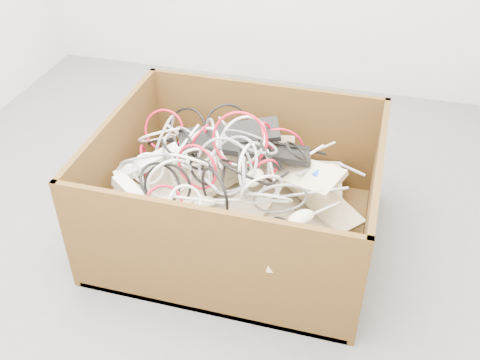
% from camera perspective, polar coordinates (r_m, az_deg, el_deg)
% --- Properties ---
extents(ground, '(3.00, 3.00, 0.00)m').
position_cam_1_polar(ground, '(2.67, -4.71, -3.95)').
color(ground, '#58585B').
rests_on(ground, ground).
extents(cardboard_box, '(1.15, 0.96, 0.55)m').
position_cam_1_polar(cardboard_box, '(2.49, -0.47, -3.14)').
color(cardboard_box, '#3A2A0E').
rests_on(cardboard_box, ground).
extents(keyboard_pile, '(1.15, 0.82, 0.34)m').
position_cam_1_polar(keyboard_pile, '(2.40, -0.06, -0.50)').
color(keyboard_pile, beige).
rests_on(keyboard_pile, cardboard_box).
extents(mice_scatter, '(0.78, 0.66, 0.20)m').
position_cam_1_polar(mice_scatter, '(2.29, 1.35, -0.13)').
color(mice_scatter, beige).
rests_on(mice_scatter, keyboard_pile).
extents(power_strip_left, '(0.26, 0.23, 0.12)m').
position_cam_1_polar(power_strip_left, '(2.43, -9.41, 1.70)').
color(power_strip_left, silver).
rests_on(power_strip_left, keyboard_pile).
extents(power_strip_right, '(0.29, 0.21, 0.10)m').
position_cam_1_polar(power_strip_right, '(2.26, -10.29, -2.03)').
color(power_strip_right, silver).
rests_on(power_strip_right, keyboard_pile).
extents(vga_plug, '(0.06, 0.06, 0.03)m').
position_cam_1_polar(vga_plug, '(2.33, 8.05, 0.45)').
color(vga_plug, '#0E39D4').
rests_on(vga_plug, keyboard_pile).
extents(cable_tangle, '(1.07, 0.75, 0.50)m').
position_cam_1_polar(cable_tangle, '(2.34, -3.09, 2.20)').
color(cable_tangle, red).
rests_on(cable_tangle, keyboard_pile).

